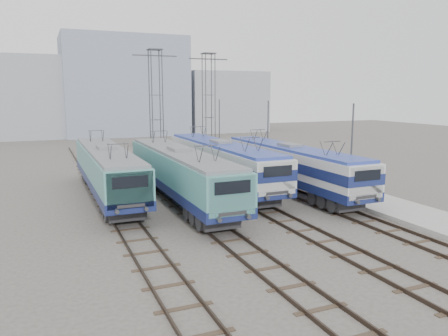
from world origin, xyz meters
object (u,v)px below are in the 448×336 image
locomotive_center_right (222,160)px  catenary_tower_west (156,104)px  catenary_tower_east (209,103)px  locomotive_center_left (180,171)px  mast_mid (268,138)px  locomotive_far_right (291,164)px  locomotive_far_left (107,168)px  mast_front (351,154)px  mast_rear (219,129)px

locomotive_center_right → catenary_tower_west: 12.92m
catenary_tower_west → catenary_tower_east: same height
locomotive_center_left → locomotive_center_right: locomotive_center_left is taller
mast_mid → locomotive_far_right: bearing=-104.5°
locomotive_far_left → locomotive_far_right: 13.92m
catenary_tower_east → mast_front: 22.32m
locomotive_far_right → catenary_tower_west: catenary_tower_west is taller
locomotive_far_left → catenary_tower_east: (13.25, 13.75, 4.40)m
locomotive_center_left → catenary_tower_west: bearing=81.6°
mast_rear → locomotive_center_left: bearing=-119.4°
locomotive_center_right → mast_rear: size_ratio=2.62×
catenary_tower_east → locomotive_far_left: bearing=-133.9°
locomotive_center_left → mast_front: size_ratio=2.62×
locomotive_center_left → catenary_tower_east: catenary_tower_east is taller
locomotive_far_right → mast_mid: (1.85, 7.16, 1.24)m
locomotive_far_right → catenary_tower_west: 17.16m
locomotive_center_left → mast_mid: (10.85, 7.27, 1.22)m
locomotive_center_right → mast_rear: 17.22m
mast_mid → mast_rear: (0.00, 12.00, 0.00)m
mast_mid → mast_rear: size_ratio=1.00×
locomotive_far_left → catenary_tower_east: bearing=46.1°
mast_rear → locomotive_far_left: bearing=-134.3°
locomotive_center_right → catenary_tower_east: bearing=73.1°
locomotive_center_left → mast_front: bearing=-23.6°
mast_front → mast_rear: bearing=90.0°
catenary_tower_east → mast_rear: bearing=43.6°
locomotive_center_left → mast_mid: 13.11m
locomotive_far_left → locomotive_far_right: bearing=-14.2°
locomotive_far_right → mast_rear: bearing=84.5°
locomotive_far_left → locomotive_far_right: (13.50, -3.41, 0.02)m
locomotive_far_right → catenary_tower_west: size_ratio=1.47×
locomotive_center_right → catenary_tower_west: size_ratio=1.53×
locomotive_center_left → mast_front: (10.85, -4.73, 1.22)m
locomotive_center_left → locomotive_far_right: size_ratio=1.04×
mast_mid → catenary_tower_east: bearing=101.9°
locomotive_far_left → mast_front: (15.35, -8.25, 1.26)m
mast_front → mast_rear: (0.00, 24.00, 0.00)m
locomotive_far_right → mast_rear: (1.85, 19.16, 1.24)m
catenary_tower_west → locomotive_far_left: bearing=-119.9°
catenary_tower_east → locomotive_far_right: bearing=-89.2°
locomotive_far_left → mast_front: bearing=-28.3°
catenary_tower_west → mast_rear: size_ratio=1.71×
locomotive_far_left → mast_rear: mast_rear is taller
locomotive_far_left → mast_mid: bearing=13.7°
catenary_tower_west → mast_mid: catenary_tower_west is taller
locomotive_far_right → mast_mid: bearing=75.5°
locomotive_center_left → mast_mid: size_ratio=2.62×
locomotive_far_right → mast_front: size_ratio=2.53×
catenary_tower_west → locomotive_center_left: bearing=-98.4°
locomotive_far_left → locomotive_center_left: bearing=-38.0°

